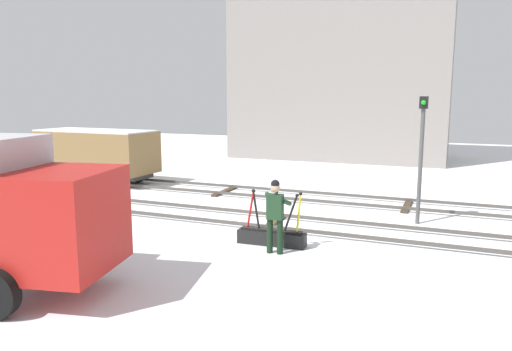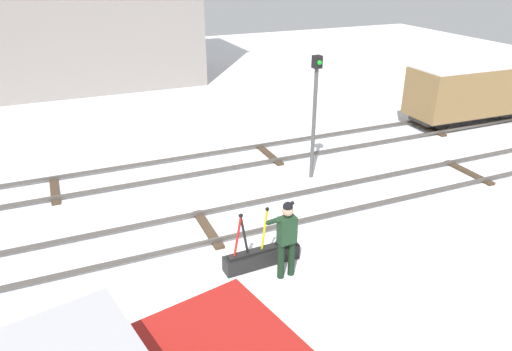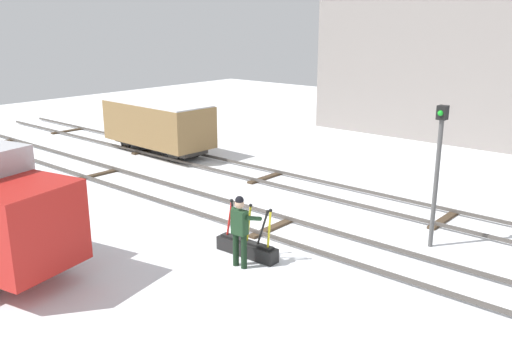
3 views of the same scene
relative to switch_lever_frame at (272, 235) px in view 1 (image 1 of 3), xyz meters
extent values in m
plane|color=white|center=(-0.68, 1.90, -0.25)|extent=(60.00, 60.00, 0.00)
cube|color=#4C4742|center=(-0.68, 1.18, -0.12)|extent=(44.00, 0.07, 0.10)
cube|color=#4C4742|center=(-0.68, 2.62, -0.12)|extent=(44.00, 0.07, 0.10)
cube|color=#423323|center=(-9.48, 1.90, -0.21)|extent=(0.24, 1.94, 0.08)
cube|color=#423323|center=(-0.68, 1.90, -0.21)|extent=(0.24, 1.94, 0.08)
cube|color=#4C4742|center=(-0.68, 5.09, -0.12)|extent=(44.00, 0.07, 0.10)
cube|color=#4C4742|center=(-0.68, 6.53, -0.12)|extent=(44.00, 0.07, 0.10)
cube|color=#423323|center=(-11.24, 5.81, -0.21)|extent=(0.24, 1.94, 0.08)
cube|color=#423323|center=(-4.20, 5.81, -0.21)|extent=(0.24, 1.94, 0.08)
cube|color=#423323|center=(2.84, 5.81, -0.21)|extent=(0.24, 1.94, 0.08)
cube|color=black|center=(0.00, 0.00, -0.07)|extent=(1.81, 0.43, 0.36)
cube|color=black|center=(0.00, 0.00, 0.14)|extent=(1.63, 0.27, 0.06)
cylinder|color=red|center=(-0.59, -0.02, 0.62)|extent=(0.24, 0.07, 1.04)
sphere|color=black|center=(-0.50, -0.02, 1.14)|extent=(0.09, 0.09, 0.09)
cylinder|color=black|center=(-0.43, -0.02, 0.63)|extent=(0.23, 0.07, 1.05)
sphere|color=black|center=(-0.51, -0.02, 1.14)|extent=(0.09, 0.09, 0.09)
cylinder|color=yellow|center=(0.06, 0.00, 0.63)|extent=(0.19, 0.06, 1.05)
sphere|color=black|center=(0.13, 0.01, 1.15)|extent=(0.09, 0.09, 0.09)
cylinder|color=black|center=(0.50, 0.02, 0.60)|extent=(0.39, 0.07, 1.01)
sphere|color=black|center=(0.66, 0.03, 1.10)|extent=(0.09, 0.09, 0.09)
cylinder|color=yellow|center=(0.71, 0.03, 0.63)|extent=(0.14, 0.06, 1.05)
sphere|color=black|center=(0.75, 0.03, 1.15)|extent=(0.09, 0.09, 0.09)
cylinder|color=black|center=(0.18, -0.61, 0.18)|extent=(0.15, 0.15, 0.86)
cylinder|color=black|center=(0.44, -0.60, 0.18)|extent=(0.15, 0.15, 0.86)
cube|color=#1E3D23|center=(0.31, -0.61, 0.92)|extent=(0.39, 0.26, 0.61)
sphere|color=tan|center=(0.31, -0.61, 1.38)|extent=(0.23, 0.23, 0.23)
sphere|color=black|center=(0.31, -0.61, 1.48)|extent=(0.21, 0.21, 0.21)
cylinder|color=#1E3D23|center=(0.09, -0.38, 1.06)|extent=(0.13, 0.54, 0.42)
cylinder|color=#1E3D23|center=(0.51, -0.33, 0.99)|extent=(0.13, 0.59, 0.29)
cube|color=#B21E19|center=(-2.57, -4.55, 1.25)|extent=(2.30, 2.45, 1.90)
cube|color=black|center=(-1.69, -4.36, 1.58)|extent=(0.41, 1.75, 0.76)
cylinder|color=black|center=(-3.41, -3.58, 0.20)|extent=(0.93, 0.43, 0.90)
cylinder|color=#4C4C4C|center=(3.34, 3.68, 1.47)|extent=(0.12, 0.12, 3.46)
cube|color=black|center=(3.34, 3.68, 3.38)|extent=(0.24, 0.24, 0.36)
sphere|color=green|center=(3.34, 3.55, 3.38)|extent=(0.14, 0.14, 0.14)
cube|color=gray|center=(-2.54, 19.31, 6.09)|extent=(12.90, 6.53, 12.69)
cube|color=#2D2B28|center=(-10.55, 5.81, 0.15)|extent=(5.20, 1.50, 0.20)
cube|color=olive|center=(-10.55, 5.81, 1.14)|extent=(5.50, 2.39, 1.78)
cube|color=silver|center=(-10.55, 5.81, 2.06)|extent=(5.39, 2.30, 0.06)
cylinder|color=black|center=(-12.34, 5.27, 0.10)|extent=(0.70, 0.12, 0.70)
cylinder|color=black|center=(-12.30, 6.48, 0.10)|extent=(0.70, 0.12, 0.70)
cylinder|color=black|center=(-8.81, 5.15, 0.10)|extent=(0.70, 0.12, 0.70)
cylinder|color=black|center=(-8.77, 6.36, 0.10)|extent=(0.70, 0.12, 0.70)
camera|label=1|loc=(4.22, -11.35, 3.55)|focal=33.93mm
camera|label=2|loc=(-3.71, -8.32, 6.22)|focal=33.70mm
camera|label=3|loc=(8.73, -9.76, 5.64)|focal=38.46mm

